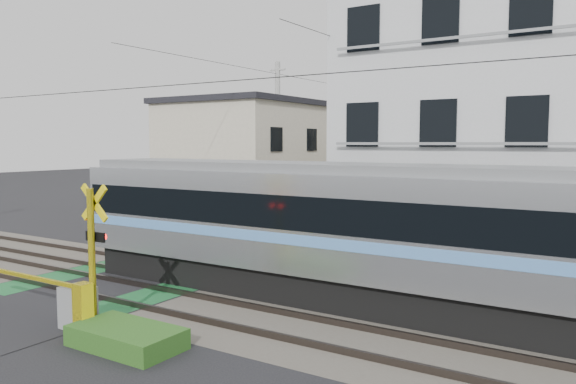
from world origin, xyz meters
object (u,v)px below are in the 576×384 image
Objects in this scene: crossing_signal_near at (78,297)px; pedestrian at (439,191)px; apartment_block at (510,121)px; crossing_signal_far at (156,230)px.

pedestrian is (-1.01, 27.74, 0.18)m from crossing_signal_near.
crossing_signal_far is at bearing -152.22° from apartment_block.
apartment_block is at bearing 65.78° from crossing_signal_near.
crossing_signal_near is at bearing 101.21° from pedestrian.
pedestrian is (-6.93, 14.60, -3.77)m from apartment_block.
crossing_signal_far is 0.46× the size of apartment_block.
apartment_block is (5.91, 13.15, 3.94)m from crossing_signal_near.
crossing_signal_far is 13.14m from apartment_block.
crossing_signal_near and crossing_signal_far have the same top height.
pedestrian is (4.16, 20.44, 0.18)m from crossing_signal_far.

